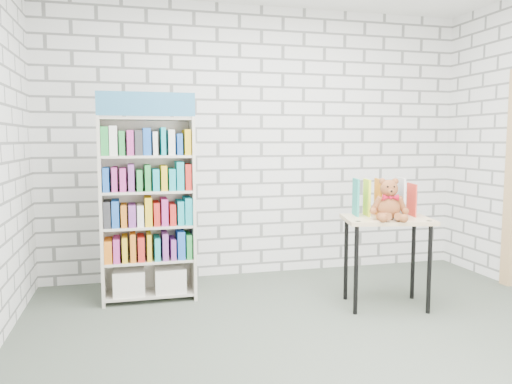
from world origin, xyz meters
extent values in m
plane|color=#454E42|center=(0.00, 0.00, 0.00)|extent=(4.50, 4.50, 0.00)
cube|color=silver|center=(0.00, 2.00, 1.40)|extent=(4.50, 0.02, 2.80)
cube|color=beige|center=(-1.60, 1.35, 0.81)|extent=(0.03, 0.32, 1.63)
cube|color=beige|center=(-0.81, 1.35, 0.81)|extent=(0.03, 0.32, 1.63)
cube|color=beige|center=(-1.21, 1.50, 0.81)|extent=(0.81, 0.02, 1.63)
cube|color=teal|center=(-1.21, 1.20, 1.73)|extent=(0.81, 0.02, 0.20)
cube|color=beige|center=(-1.21, 1.35, 0.05)|extent=(0.76, 0.30, 0.02)
cube|color=beige|center=(-1.21, 1.35, 0.36)|extent=(0.76, 0.30, 0.02)
cube|color=beige|center=(-1.21, 1.35, 0.67)|extent=(0.76, 0.30, 0.02)
cube|color=beige|center=(-1.21, 1.35, 0.98)|extent=(0.76, 0.30, 0.02)
cube|color=beige|center=(-1.21, 1.35, 1.28)|extent=(0.76, 0.30, 0.02)
cube|color=beige|center=(-1.21, 1.35, 1.61)|extent=(0.76, 0.30, 0.02)
cube|color=silver|center=(-1.39, 1.35, 0.17)|extent=(0.27, 0.26, 0.22)
cube|color=silver|center=(-1.03, 1.35, 0.17)|extent=(0.27, 0.26, 0.22)
cube|color=purple|center=(-1.21, 1.34, 0.48)|extent=(0.76, 0.26, 0.22)
cube|color=#333338|center=(-1.21, 1.34, 0.79)|extent=(0.76, 0.26, 0.22)
cube|color=red|center=(-1.21, 1.34, 1.10)|extent=(0.76, 0.26, 0.22)
cube|color=yellow|center=(-1.21, 1.34, 1.40)|extent=(0.76, 0.26, 0.22)
cube|color=tan|center=(0.75, 0.67, 0.75)|extent=(0.81, 0.64, 0.03)
cylinder|color=black|center=(0.41, 0.54, 0.37)|extent=(0.04, 0.04, 0.74)
cylinder|color=black|center=(0.50, 0.92, 0.37)|extent=(0.04, 0.04, 0.74)
cylinder|color=black|center=(1.00, 0.41, 0.37)|extent=(0.04, 0.04, 0.74)
cylinder|color=black|center=(1.09, 0.79, 0.37)|extent=(0.04, 0.04, 0.74)
cylinder|color=black|center=(0.43, 0.55, 0.77)|extent=(0.05, 0.05, 0.01)
cylinder|color=black|center=(1.00, 0.43, 0.77)|extent=(0.05, 0.05, 0.01)
cube|color=teal|center=(0.54, 0.83, 0.92)|extent=(0.06, 0.22, 0.30)
cube|color=#E7FF28|center=(0.63, 0.81, 0.92)|extent=(0.06, 0.22, 0.30)
cube|color=orange|center=(0.73, 0.79, 0.92)|extent=(0.06, 0.22, 0.30)
cube|color=black|center=(0.82, 0.77, 0.92)|extent=(0.06, 0.22, 0.30)
cube|color=white|center=(0.92, 0.75, 0.92)|extent=(0.06, 0.22, 0.30)
cube|color=red|center=(1.01, 0.73, 0.92)|extent=(0.06, 0.22, 0.30)
ellipsoid|color=brown|center=(0.71, 0.59, 0.87)|extent=(0.20, 0.17, 0.20)
sphere|color=brown|center=(0.71, 0.58, 1.03)|extent=(0.15, 0.15, 0.15)
sphere|color=brown|center=(0.66, 0.61, 1.09)|extent=(0.05, 0.05, 0.05)
sphere|color=brown|center=(0.77, 0.58, 1.09)|extent=(0.05, 0.05, 0.05)
sphere|color=brown|center=(0.70, 0.53, 1.01)|extent=(0.06, 0.06, 0.06)
sphere|color=black|center=(0.67, 0.53, 1.05)|extent=(0.02, 0.02, 0.02)
sphere|color=black|center=(0.72, 0.52, 1.05)|extent=(0.02, 0.02, 0.02)
sphere|color=black|center=(0.69, 0.50, 1.01)|extent=(0.02, 0.02, 0.02)
cylinder|color=brown|center=(0.61, 0.59, 0.90)|extent=(0.10, 0.10, 0.14)
cylinder|color=brown|center=(0.81, 0.54, 0.90)|extent=(0.11, 0.08, 0.14)
sphere|color=brown|center=(0.58, 0.59, 0.84)|extent=(0.06, 0.06, 0.06)
sphere|color=brown|center=(0.83, 0.52, 0.84)|extent=(0.06, 0.06, 0.06)
cylinder|color=brown|center=(0.63, 0.50, 0.81)|extent=(0.07, 0.16, 0.08)
cylinder|color=brown|center=(0.74, 0.47, 0.81)|extent=(0.14, 0.16, 0.08)
sphere|color=brown|center=(0.59, 0.44, 0.80)|extent=(0.07, 0.07, 0.07)
sphere|color=brown|center=(0.75, 0.40, 0.80)|extent=(0.07, 0.07, 0.07)
cone|color=#B00B23|center=(0.66, 0.54, 0.96)|extent=(0.07, 0.07, 0.05)
cone|color=#B00B23|center=(0.73, 0.52, 0.96)|extent=(0.07, 0.07, 0.05)
sphere|color=#B00B23|center=(0.70, 0.53, 0.96)|extent=(0.03, 0.03, 0.03)
cube|color=tan|center=(2.23, 0.95, 1.05)|extent=(0.05, 0.12, 2.10)
camera|label=1|loc=(-1.36, -3.11, 1.42)|focal=35.00mm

